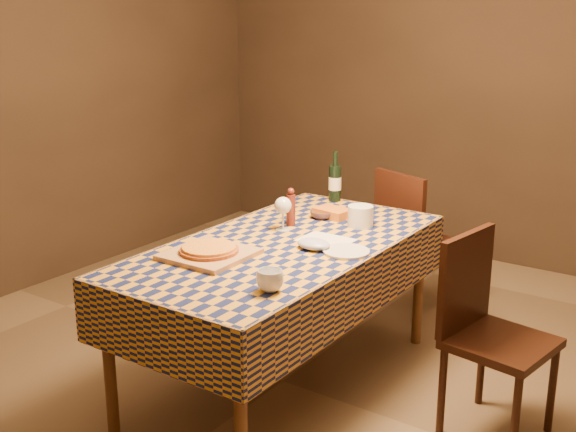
{
  "coord_description": "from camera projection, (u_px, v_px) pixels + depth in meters",
  "views": [
    {
      "loc": [
        1.97,
        -2.8,
        1.9
      ],
      "look_at": [
        0.0,
        0.05,
        0.9
      ],
      "focal_mm": 45.0,
      "sensor_mm": 36.0,
      "label": 1
    }
  ],
  "objects": [
    {
      "name": "room",
      "position": [
        282.0,
        128.0,
        3.44
      ],
      "size": [
        5.0,
        5.1,
        2.7
      ],
      "color": "brown",
      "rests_on": "ground"
    },
    {
      "name": "flour_patch",
      "position": [
        326.0,
        240.0,
        3.65
      ],
      "size": [
        0.26,
        0.2,
        0.0
      ],
      "primitive_type": "cube",
      "rotation": [
        0.0,
        0.0,
        0.0
      ],
      "color": "silver",
      "rests_on": "dining_table"
    },
    {
      "name": "chair_right",
      "position": [
        486.0,
        323.0,
        3.28
      ],
      "size": [
        0.49,
        0.48,
        0.93
      ],
      "color": "black",
      "rests_on": "ground"
    },
    {
      "name": "white_plate",
      "position": [
        346.0,
        252.0,
        3.46
      ],
      "size": [
        0.28,
        0.28,
        0.01
      ],
      "primitive_type": "cylinder",
      "rotation": [
        0.0,
        0.0,
        0.26
      ],
      "color": "silver",
      "rests_on": "dining_table"
    },
    {
      "name": "cutting_board",
      "position": [
        209.0,
        254.0,
        3.41
      ],
      "size": [
        0.38,
        0.38,
        0.02
      ],
      "primitive_type": "cube",
      "rotation": [
        0.0,
        0.0,
        0.02
      ],
      "color": "#AF7F52",
      "rests_on": "dining_table"
    },
    {
      "name": "tumbler",
      "position": [
        270.0,
        280.0,
        2.99
      ],
      "size": [
        0.12,
        0.12,
        0.09
      ],
      "primitive_type": "imported",
      "rotation": [
        0.0,
        0.0,
        -0.02
      ],
      "color": "white",
      "rests_on": "dining_table"
    },
    {
      "name": "pizza",
      "position": [
        209.0,
        249.0,
        3.4
      ],
      "size": [
        0.34,
        0.34,
        0.03
      ],
      "color": "brown",
      "rests_on": "cutting_board"
    },
    {
      "name": "flour_bag",
      "position": [
        314.0,
        244.0,
        3.52
      ],
      "size": [
        0.19,
        0.15,
        0.05
      ],
      "primitive_type": "ellipsoid",
      "rotation": [
        0.0,
        0.0,
        0.16
      ],
      "color": "#A7B5D6",
      "rests_on": "dining_table"
    },
    {
      "name": "deli_tub",
      "position": [
        360.0,
        216.0,
        3.87
      ],
      "size": [
        0.17,
        0.17,
        0.11
      ],
      "primitive_type": "cylinder",
      "rotation": [
        0.0,
        0.0,
        0.28
      ],
      "color": "silver",
      "rests_on": "dining_table"
    },
    {
      "name": "pepper_mill",
      "position": [
        291.0,
        208.0,
        3.88
      ],
      "size": [
        0.06,
        0.06,
        0.21
      ],
      "color": "#4F1A12",
      "rests_on": "dining_table"
    },
    {
      "name": "dining_table",
      "position": [
        282.0,
        258.0,
        3.63
      ],
      "size": [
        0.94,
        1.84,
        0.77
      ],
      "color": "brown",
      "rests_on": "ground"
    },
    {
      "name": "bowl",
      "position": [
        322.0,
        214.0,
        4.03
      ],
      "size": [
        0.17,
        0.17,
        0.04
      ],
      "primitive_type": "imported",
      "rotation": [
        0.0,
        0.0,
        -0.33
      ],
      "color": "#563F48",
      "rests_on": "dining_table"
    },
    {
      "name": "wine_glass",
      "position": [
        283.0,
        207.0,
        3.78
      ],
      "size": [
        0.1,
        0.1,
        0.18
      ],
      "color": "silver",
      "rests_on": "dining_table"
    },
    {
      "name": "wine_bottle",
      "position": [
        335.0,
        182.0,
        4.37
      ],
      "size": [
        0.08,
        0.08,
        0.31
      ],
      "color": "black",
      "rests_on": "dining_table"
    },
    {
      "name": "chair_far",
      "position": [
        411.0,
        234.0,
        4.57
      ],
      "size": [
        0.54,
        0.55,
        0.93
      ],
      "color": "black",
      "rests_on": "ground"
    },
    {
      "name": "takeout_container",
      "position": [
        333.0,
        213.0,
        4.06
      ],
      "size": [
        0.21,
        0.16,
        0.05
      ],
      "primitive_type": "cube",
      "rotation": [
        0.0,
        0.0,
        -0.13
      ],
      "color": "#C6681A",
      "rests_on": "dining_table"
    }
  ]
}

